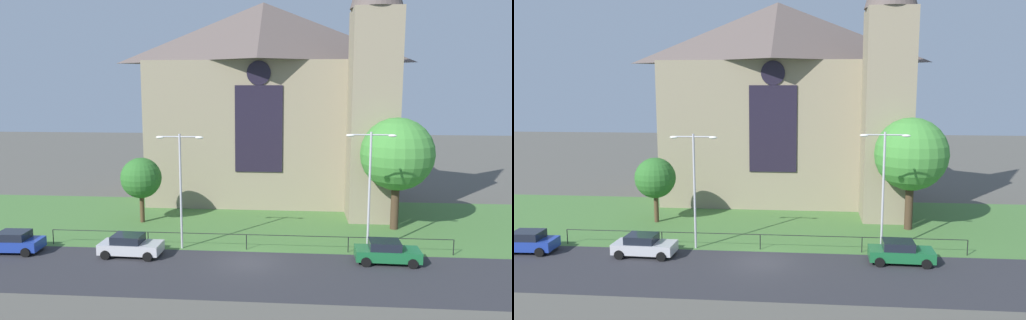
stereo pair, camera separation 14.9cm
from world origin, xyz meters
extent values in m
plane|color=#56544C|center=(0.00, 10.00, 0.00)|extent=(160.00, 160.00, 0.00)
cube|color=#2D2D33|center=(0.00, -2.00, 0.00)|extent=(120.00, 8.00, 0.01)
cube|color=#477538|center=(0.00, 8.00, 0.00)|extent=(120.00, 20.00, 0.01)
cube|color=gray|center=(-0.37, 19.72, 7.00)|extent=(22.00, 12.00, 14.00)
pyramid|color=#594C47|center=(-0.37, 19.72, 17.00)|extent=(22.00, 12.00, 6.00)
cube|color=black|center=(-0.37, 13.67, 7.70)|extent=(4.40, 0.16, 8.00)
cylinder|color=black|center=(-0.37, 13.67, 12.80)|extent=(2.20, 0.15, 2.20)
cube|color=gray|center=(9.63, 11.72, 9.00)|extent=(4.00, 4.00, 18.00)
cylinder|color=black|center=(-0.37, 2.50, 1.10)|extent=(28.77, 0.05, 0.05)
cylinder|color=black|center=(-14.76, 2.50, 0.55)|extent=(0.07, 0.07, 1.10)
cylinder|color=black|center=(-7.57, 2.50, 0.55)|extent=(0.06, 0.07, 1.10)
cylinder|color=black|center=(-0.37, 2.50, 0.55)|extent=(0.06, 0.07, 1.10)
cylinder|color=black|center=(6.82, 2.50, 0.55)|extent=(0.06, 0.07, 1.10)
cylinder|color=black|center=(14.01, 2.50, 0.55)|extent=(0.07, 0.07, 1.10)
cylinder|color=#4C3823|center=(-10.06, 8.86, 1.28)|extent=(0.39, 0.39, 2.57)
sphere|color=#2D6B28|center=(-10.06, 8.86, 3.87)|extent=(3.47, 3.47, 3.47)
cylinder|color=#423021|center=(11.17, 8.58, 2.00)|extent=(0.64, 0.64, 4.01)
sphere|color=#428C38|center=(11.17, 8.58, 6.21)|extent=(5.87, 5.87, 5.87)
cylinder|color=#B2B2B7|center=(-5.04, 2.40, 4.14)|extent=(0.16, 0.16, 8.29)
cylinder|color=#B2B2B7|center=(-5.74, 2.40, 8.09)|extent=(1.40, 0.10, 0.10)
cylinder|color=#B2B2B7|center=(-4.34, 2.40, 8.09)|extent=(1.40, 0.10, 0.10)
ellipsoid|color=white|center=(-6.44, 2.40, 8.04)|extent=(0.57, 0.26, 0.20)
ellipsoid|color=white|center=(-3.64, 2.40, 8.04)|extent=(0.57, 0.26, 0.20)
cylinder|color=#B2B2B7|center=(8.13, 2.40, 4.26)|extent=(0.16, 0.16, 8.53)
cylinder|color=#B2B2B7|center=(7.43, 2.40, 8.33)|extent=(1.40, 0.10, 0.10)
cylinder|color=#B2B2B7|center=(8.83, 2.40, 8.33)|extent=(1.40, 0.10, 0.10)
ellipsoid|color=white|center=(6.73, 2.40, 8.28)|extent=(0.57, 0.26, 0.20)
ellipsoid|color=white|center=(9.53, 2.40, 8.28)|extent=(0.57, 0.26, 0.20)
cube|color=#1E3899|center=(-16.79, 0.53, 0.61)|extent=(4.27, 1.98, 0.70)
cube|color=black|center=(-16.59, 0.54, 1.23)|extent=(2.07, 1.68, 0.55)
cylinder|color=black|center=(-15.28, -0.30, 0.32)|extent=(0.65, 0.25, 0.64)
cylinder|color=black|center=(-15.36, 1.50, 0.32)|extent=(0.65, 0.25, 0.64)
cube|color=#B7B7BC|center=(-8.15, 0.51, 0.61)|extent=(4.25, 1.93, 0.70)
cube|color=black|center=(-8.35, 0.51, 1.23)|extent=(2.05, 1.66, 0.55)
cylinder|color=black|center=(-6.65, 1.36, 0.32)|extent=(0.65, 0.24, 0.64)
cylinder|color=black|center=(-6.70, -0.44, 0.32)|extent=(0.65, 0.24, 0.64)
cylinder|color=black|center=(-9.59, 1.45, 0.32)|extent=(0.65, 0.24, 0.64)
cylinder|color=black|center=(-9.64, -0.35, 0.32)|extent=(0.65, 0.24, 0.64)
cube|color=#196033|center=(9.17, 0.63, 0.61)|extent=(4.24, 1.91, 0.70)
cube|color=black|center=(8.97, 0.64, 1.23)|extent=(2.04, 1.65, 0.55)
cylinder|color=black|center=(10.67, 1.49, 0.32)|extent=(0.65, 0.24, 0.64)
cylinder|color=black|center=(10.62, -0.30, 0.32)|extent=(0.65, 0.24, 0.64)
cylinder|color=black|center=(7.73, 1.57, 0.32)|extent=(0.65, 0.24, 0.64)
cylinder|color=black|center=(7.68, -0.23, 0.32)|extent=(0.65, 0.24, 0.64)
camera|label=1|loc=(3.07, -30.38, 11.46)|focal=33.70mm
camera|label=2|loc=(3.22, -30.37, 11.46)|focal=33.70mm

